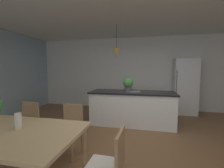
{
  "coord_description": "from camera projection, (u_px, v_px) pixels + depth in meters",
  "views": [
    {
      "loc": [
        0.17,
        -2.71,
        1.49
      ],
      "look_at": [
        -0.51,
        0.36,
        1.2
      ],
      "focal_mm": 24.56,
      "sensor_mm": 36.0,
      "label": 1
    }
  ],
  "objects": [
    {
      "name": "wall_back_kitchen",
      "position": [
        142.0,
        73.0,
        5.85
      ],
      "size": [
        10.0,
        0.12,
        2.7
      ],
      "primitive_type": "cube",
      "color": "white",
      "rests_on": "ground_plane"
    },
    {
      "name": "chair_kitchen_end",
      "position": [
        108.0,
        166.0,
        1.61
      ],
      "size": [
        0.41,
        0.41,
        0.87
      ],
      "color": "#A87F56",
      "rests_on": "ground_plane"
    },
    {
      "name": "pendant_over_island_main",
      "position": [
        116.0,
        53.0,
        4.14
      ],
      "size": [
        0.18,
        0.18,
        0.87
      ],
      "color": "black"
    },
    {
      "name": "kitchen_island",
      "position": [
        132.0,
        107.0,
        4.19
      ],
      "size": [
        2.26,
        0.83,
        0.91
      ],
      "color": "white",
      "rests_on": "ground_plane"
    },
    {
      "name": "vase_on_dining_table",
      "position": [
        18.0,
        121.0,
        1.93
      ],
      "size": [
        0.08,
        0.08,
        0.19
      ],
      "color": "silver",
      "rests_on": "dining_table"
    },
    {
      "name": "dining_table",
      "position": [
        1.0,
        134.0,
        1.89
      ],
      "size": [
        2.0,
        1.04,
        0.76
      ],
      "color": "tan",
      "rests_on": "ground_plane"
    },
    {
      "name": "refrigerator",
      "position": [
        185.0,
        86.0,
        5.18
      ],
      "size": [
        0.73,
        0.67,
        1.85
      ],
      "color": "silver",
      "rests_on": "ground_plane"
    },
    {
      "name": "potted_plant_on_island",
      "position": [
        128.0,
        84.0,
        4.15
      ],
      "size": [
        0.27,
        0.27,
        0.37
      ],
      "color": "#4C4C51",
      "rests_on": "kitchen_island"
    },
    {
      "name": "ground_plane",
      "position": [
        135.0,
        152.0,
        2.81
      ],
      "size": [
        10.0,
        8.4,
        0.04
      ],
      "primitive_type": "cube",
      "color": "brown"
    },
    {
      "name": "chair_far_right",
      "position": [
        70.0,
        128.0,
        2.67
      ],
      "size": [
        0.42,
        0.42,
        0.87
      ],
      "color": "#A87F56",
      "rests_on": "ground_plane"
    },
    {
      "name": "chair_far_left",
      "position": [
        26.0,
        124.0,
        2.87
      ],
      "size": [
        0.42,
        0.42,
        0.87
      ],
      "color": "#A87F56",
      "rests_on": "ground_plane"
    }
  ]
}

